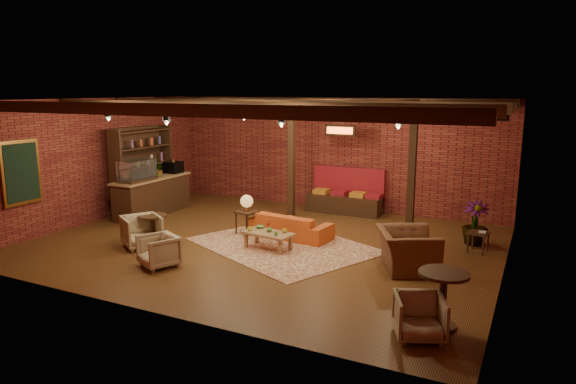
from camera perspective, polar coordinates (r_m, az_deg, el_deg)
The scene contains 29 objects.
floor at distance 11.70m, azimuth -2.59°, elevation -5.68°, with size 10.00×10.00×0.00m, color #351B0D.
ceiling at distance 11.19m, azimuth -2.74°, elevation 10.18°, with size 10.00×8.00×0.02m, color black.
wall_back at distance 14.92m, azimuth 4.83°, elevation 4.29°, with size 10.00×0.02×3.20m, color maroon.
wall_front at distance 8.14m, azimuth -16.45°, elevation -2.09°, with size 10.00×0.02×3.20m, color maroon.
wall_left at distance 14.42m, azimuth -20.35°, elevation 3.37°, with size 0.02×8.00×3.20m, color maroon.
wall_right at distance 9.96m, azimuth 23.40°, elevation -0.16°, with size 0.02×8.00×3.20m, color maroon.
ceiling_beams at distance 11.19m, azimuth -2.73°, elevation 9.57°, with size 9.80×6.40×0.22m, color black, non-canonical shape.
ceiling_pipe at distance 12.62m, azimuth 0.85°, elevation 8.74°, with size 0.12×0.12×9.60m, color black.
post_left at distance 13.89m, azimuth 0.38°, elevation 3.81°, with size 0.16×0.16×3.20m, color black.
post_right at distance 12.21m, azimuth 13.62°, elevation 2.43°, with size 0.16×0.16×3.20m, color black.
service_counter at distance 14.63m, azimuth -14.87°, elevation 0.63°, with size 0.80×2.50×1.60m, color black, non-canonical shape.
plant_counter at distance 14.64m, azimuth -14.15°, elevation 2.35°, with size 0.35×0.39×0.30m, color #337F33.
shelving_hutch at distance 14.90m, azimuth -15.86°, elevation 2.33°, with size 0.52×2.00×2.40m, color black, non-canonical shape.
chalkboard_menu at distance 12.91m, azimuth -27.53°, elevation 1.93°, with size 0.08×0.96×1.46m, color black.
banquette at distance 14.48m, azimuth 6.30°, elevation -0.37°, with size 2.10×0.70×1.00m, color maroon, non-canonical shape.
service_sign at distance 13.80m, azimuth 5.82°, elevation 6.83°, with size 0.86×0.06×0.30m, color #F65518.
ceiling_spotlights at distance 11.20m, azimuth -2.72°, elevation 8.45°, with size 6.40×4.40×0.28m, color black, non-canonical shape.
rug at distance 11.50m, azimuth -0.54°, elevation -5.95°, with size 3.75×2.87×0.01m, color maroon.
sofa at distance 12.06m, azimuth 0.30°, elevation -3.73°, with size 1.96×0.77×0.57m, color #C24C1B.
coffee_table at distance 11.19m, azimuth -2.26°, elevation -4.67°, with size 1.17×0.69×0.63m.
side_table_lamp at distance 12.27m, azimuth -4.60°, elevation -1.37°, with size 0.54×0.54×0.96m.
round_table_left at distance 11.91m, azimuth -14.74°, elevation -3.50°, with size 0.64×0.64×0.67m.
armchair_a at distance 11.75m, azimuth -15.94°, elevation -4.06°, with size 0.76×0.72×0.79m, color beige.
armchair_b at distance 10.42m, azimuth -14.19°, elevation -6.21°, with size 0.67×0.63×0.69m, color beige.
armchair_right at distance 10.13m, azimuth 13.16°, elevation -5.58°, with size 1.21×0.78×1.05m, color brown.
side_table_book at distance 11.66m, azimuth 20.41°, elevation -4.35°, with size 0.47×0.47×0.47m.
round_table_right at distance 7.88m, azimuth 16.86°, elevation -10.44°, with size 0.73×0.73×0.85m.
armchair_far at distance 7.57m, azimuth 14.42°, elevation -13.08°, with size 0.67×0.62×0.69m, color beige.
plant_tall at distance 11.99m, azimuth 20.39°, elevation 1.28°, with size 1.65×1.65×2.95m, color #4C7F4C.
Camera 1 is at (5.44, -9.78, 3.43)m, focal length 32.00 mm.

